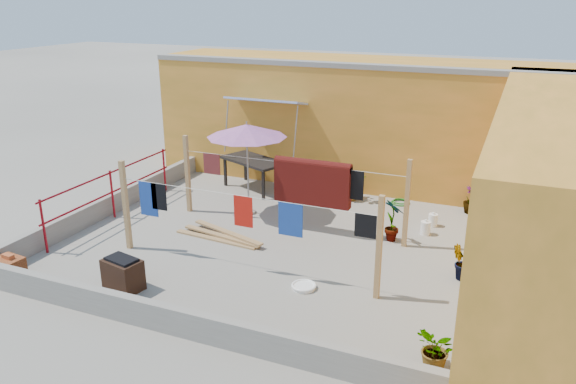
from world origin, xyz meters
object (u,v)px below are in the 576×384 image
object	(u,v)px
water_jug_a	(425,228)
water_jug_b	(433,220)
green_hose	(400,202)
outdoor_table	(254,162)
brick_stack	(10,267)
white_basin	(304,286)
brazier	(123,274)
plant_back_a	(352,184)
patio_umbrella	(247,131)

from	to	relation	value
water_jug_a	water_jug_b	bearing A→B (deg)	82.27
water_jug_a	green_hose	distance (m)	1.87
water_jug_a	outdoor_table	bearing A→B (deg)	165.06
brick_stack	white_basin	bearing A→B (deg)	18.06
outdoor_table	water_jug_a	xyz separation A→B (m)	(4.59, -1.22, -0.58)
brazier	green_hose	xyz separation A→B (m)	(3.47, 5.98, -0.25)
brazier	outdoor_table	bearing A→B (deg)	92.57
brick_stack	brazier	size ratio (longest dim) A/B	0.74
brazier	plant_back_a	distance (m)	6.24
green_hose	plant_back_a	world-z (taller)	plant_back_a
brick_stack	green_hose	size ratio (longest dim) A/B	1.16
brick_stack	water_jug_a	world-z (taller)	brick_stack
white_basin	water_jug_b	world-z (taller)	water_jug_b
water_jug_a	plant_back_a	distance (m)	2.53
brazier	white_basin	distance (m)	3.08
brazier	white_basin	xyz separation A→B (m)	(2.83, 1.20, -0.24)
brick_stack	plant_back_a	bearing A→B (deg)	54.48
green_hose	plant_back_a	bearing A→B (deg)	-171.40
patio_umbrella	outdoor_table	size ratio (longest dim) A/B	1.12
plant_back_a	patio_umbrella	bearing A→B (deg)	-136.85
outdoor_table	brazier	distance (m)	5.58
brazier	plant_back_a	size ratio (longest dim) A/B	0.91
plant_back_a	brick_stack	bearing A→B (deg)	-125.52
outdoor_table	brick_stack	bearing A→B (deg)	-107.65
patio_umbrella	white_basin	size ratio (longest dim) A/B	4.95
outdoor_table	brick_stack	size ratio (longest dim) A/B	3.63
white_basin	water_jug_a	distance (m)	3.48
green_hose	patio_umbrella	bearing A→B (deg)	-147.44
brick_stack	white_basin	size ratio (longest dim) A/B	1.22
outdoor_table	water_jug_a	size ratio (longest dim) A/B	5.83
water_jug_a	water_jug_b	size ratio (longest dim) A/B	1.04
water_jug_a	green_hose	xyz separation A→B (m)	(-0.87, 1.65, -0.11)
brazier	water_jug_a	size ratio (longest dim) A/B	2.18
outdoor_table	green_hose	world-z (taller)	outdoor_table
brick_stack	brazier	xyz separation A→B (m)	(2.15, 0.42, 0.10)
outdoor_table	brick_stack	world-z (taller)	outdoor_table
water_jug_b	green_hose	world-z (taller)	water_jug_b
green_hose	water_jug_a	bearing A→B (deg)	-62.13
white_basin	brick_stack	bearing A→B (deg)	-161.94
plant_back_a	brazier	bearing A→B (deg)	-111.55
outdoor_table	brick_stack	xyz separation A→B (m)	(-1.90, -5.98, -0.54)
white_basin	green_hose	distance (m)	4.82
brazier	water_jug_b	size ratio (longest dim) A/B	2.28
brazier	green_hose	bearing A→B (deg)	59.89
patio_umbrella	brick_stack	world-z (taller)	patio_umbrella
brick_stack	white_basin	distance (m)	5.24
outdoor_table	white_basin	bearing A→B (deg)	-54.75
white_basin	outdoor_table	bearing A→B (deg)	125.25
patio_umbrella	water_jug_a	bearing A→B (deg)	4.74
brazier	white_basin	size ratio (longest dim) A/B	1.66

